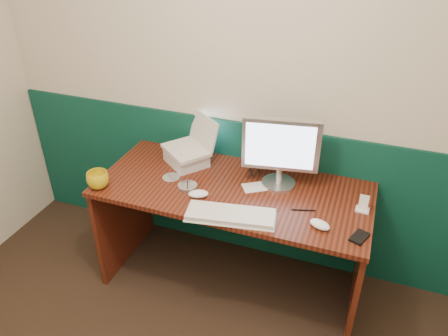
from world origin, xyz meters
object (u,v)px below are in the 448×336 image
at_px(laptop, 185,135).
at_px(keyboard, 231,216).
at_px(mug, 98,180).
at_px(monitor, 281,152).
at_px(camcorder, 254,161).
at_px(desk, 232,237).

height_order(laptop, keyboard, laptop).
distance_m(keyboard, mug, 0.82).
distance_m(monitor, keyboard, 0.48).
xyz_separation_m(monitor, mug, (-0.98, -0.39, -0.17)).
relative_size(monitor, camcorder, 2.46).
height_order(keyboard, mug, mug).
distance_m(keyboard, camcorder, 0.48).
distance_m(desk, keyboard, 0.48).
bearing_deg(keyboard, mug, 169.60).
distance_m(desk, camcorder, 0.51).
bearing_deg(camcorder, monitor, -14.72).
height_order(monitor, keyboard, monitor).
bearing_deg(keyboard, desk, 96.95).
height_order(laptop, monitor, monitor).
bearing_deg(mug, laptop, 49.29).
distance_m(desk, laptop, 0.71).
distance_m(laptop, monitor, 0.61).
bearing_deg(mug, camcorder, 29.64).
distance_m(laptop, camcorder, 0.46).
bearing_deg(mug, keyboard, -0.61).
xyz_separation_m(desk, keyboard, (0.08, -0.27, 0.39)).
bearing_deg(monitor, camcorder, 148.42).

